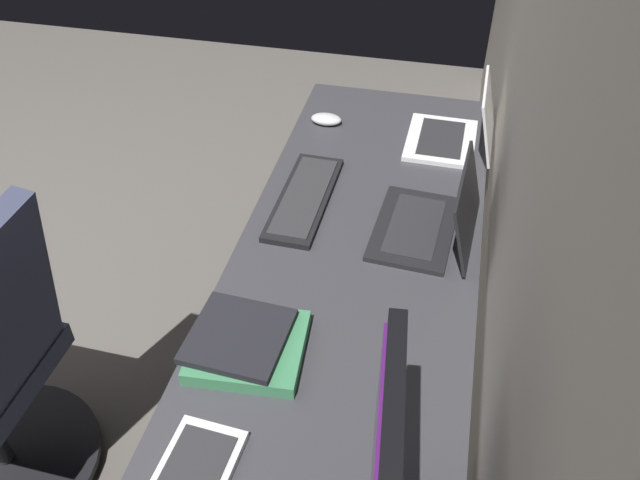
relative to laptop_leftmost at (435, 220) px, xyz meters
The scene contains 7 objects.
wall_back 0.60m from the laptop_leftmost, 41.35° to the left, with size 5.26×0.10×2.60m, color beige.
desk 0.41m from the laptop_leftmost, 29.05° to the right, with size 2.23×0.64×0.73m.
laptop_leftmost is the anchor object (origin of this frame).
laptop_left 0.47m from the laptop_leftmost, behind, with size 0.29×0.28×0.22m.
keyboard_main 0.39m from the laptop_leftmost, 99.88° to the right, with size 0.42×0.15×0.02m.
mouse_main 0.65m from the laptop_leftmost, 140.70° to the right, with size 0.06×0.10×0.03m, color silver.
book_stack_near 0.63m from the laptop_leftmost, 36.50° to the right, with size 0.24×0.27×0.05m.
Camera 1 is at (1.17, 2.15, 1.89)m, focal length 36.78 mm.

